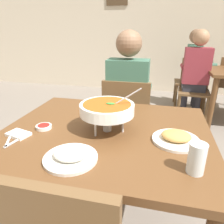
% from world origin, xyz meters
% --- Properties ---
extents(cafe_rear_partition, '(10.00, 0.10, 3.00)m').
position_xyz_m(cafe_rear_partition, '(0.00, 3.71, 1.50)').
color(cafe_rear_partition, beige).
rests_on(cafe_rear_partition, ground_plane).
extents(dining_table_main, '(1.17, 0.97, 0.78)m').
position_xyz_m(dining_table_main, '(0.00, 0.00, 0.66)').
color(dining_table_main, brown).
rests_on(dining_table_main, ground_plane).
extents(chair_diner_main, '(0.44, 0.44, 0.90)m').
position_xyz_m(chair_diner_main, '(-0.00, 0.77, 0.51)').
color(chair_diner_main, brown).
rests_on(chair_diner_main, ground_plane).
extents(diner_main, '(0.40, 0.45, 1.31)m').
position_xyz_m(diner_main, '(0.00, 0.80, 0.75)').
color(diner_main, '#2D2D38').
rests_on(diner_main, ground_plane).
extents(curry_bowl, '(0.33, 0.30, 0.26)m').
position_xyz_m(curry_bowl, '(0.01, -0.01, 0.90)').
color(curry_bowl, silver).
rests_on(curry_bowl, dining_table_main).
extents(rice_plate, '(0.24, 0.24, 0.06)m').
position_xyz_m(rice_plate, '(-0.08, -0.33, 0.80)').
color(rice_plate, white).
rests_on(rice_plate, dining_table_main).
extents(appetizer_plate, '(0.24, 0.24, 0.06)m').
position_xyz_m(appetizer_plate, '(0.38, -0.05, 0.80)').
color(appetizer_plate, white).
rests_on(appetizer_plate, dining_table_main).
extents(sauce_dish, '(0.09, 0.09, 0.02)m').
position_xyz_m(sauce_dish, '(-0.35, -0.07, 0.79)').
color(sauce_dish, white).
rests_on(sauce_dish, dining_table_main).
extents(napkin_folded, '(0.14, 0.11, 0.02)m').
position_xyz_m(napkin_folded, '(-0.44, -0.18, 0.78)').
color(napkin_folded, white).
rests_on(napkin_folded, dining_table_main).
extents(fork_utensil, '(0.09, 0.16, 0.01)m').
position_xyz_m(fork_utensil, '(-0.46, -0.23, 0.78)').
color(fork_utensil, silver).
rests_on(fork_utensil, dining_table_main).
extents(spoon_utensil, '(0.04, 0.17, 0.01)m').
position_xyz_m(spoon_utensil, '(-0.41, -0.23, 0.78)').
color(spoon_utensil, silver).
rests_on(spoon_utensil, dining_table_main).
extents(drink_glass, '(0.07, 0.07, 0.13)m').
position_xyz_m(drink_glass, '(0.45, -0.29, 0.83)').
color(drink_glass, silver).
rests_on(drink_glass, dining_table_main).
extents(chair_bg_left, '(0.47, 0.47, 0.90)m').
position_xyz_m(chair_bg_left, '(0.78, 2.26, 0.51)').
color(chair_bg_left, brown).
rests_on(chair_bg_left, ground_plane).
extents(chair_bg_middle, '(0.44, 0.44, 0.90)m').
position_xyz_m(chair_bg_middle, '(0.84, 2.77, 0.51)').
color(chair_bg_middle, brown).
rests_on(chair_bg_middle, ground_plane).
extents(patron_bg_left, '(0.40, 0.45, 1.31)m').
position_xyz_m(patron_bg_left, '(0.77, 2.20, 0.75)').
color(patron_bg_left, '#2D2D38').
rests_on(patron_bg_left, ground_plane).
extents(patron_bg_middle, '(0.45, 0.40, 1.31)m').
position_xyz_m(patron_bg_middle, '(0.82, 2.73, 0.75)').
color(patron_bg_middle, '#2D2D38').
rests_on(patron_bg_middle, ground_plane).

